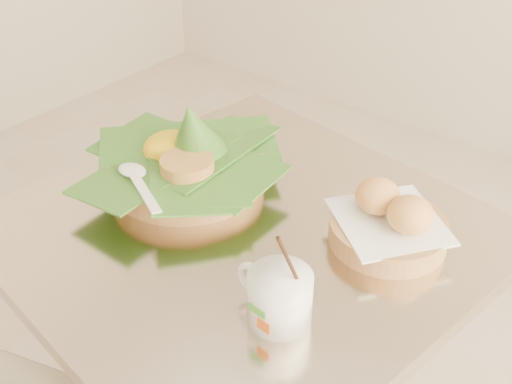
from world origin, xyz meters
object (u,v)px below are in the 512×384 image
Objects in this scene: cafe_table at (246,325)px; bread_basket at (390,224)px; rice_basket at (186,159)px; coffee_mug at (278,295)px.

cafe_table is 0.34m from bread_basket.
rice_basket is at bearing 165.49° from cafe_table.
cafe_table is 0.32m from rice_basket.
coffee_mug is at bearing -27.26° from rice_basket.
cafe_table is at bearing 142.00° from coffee_mug.
coffee_mug is at bearing -38.00° from cafe_table.
coffee_mug reaches higher than bread_basket.
rice_basket reaches higher than bread_basket.
cafe_table is 3.66× the size of bread_basket.
cafe_table is 5.30× the size of coffee_mug.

